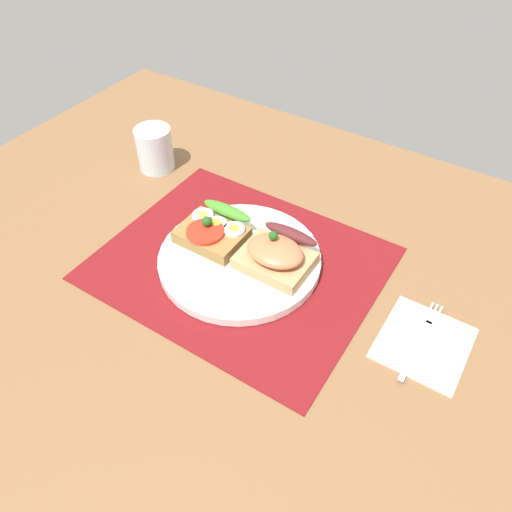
{
  "coord_description": "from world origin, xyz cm",
  "views": [
    {
      "loc": [
        31.53,
        -44.62,
        55.61
      ],
      "look_at": [
        3.0,
        0.0,
        3.27
      ],
      "focal_mm": 35.0,
      "sensor_mm": 36.0,
      "label": 1
    }
  ],
  "objects_px": {
    "fork": "(422,338)",
    "drinking_glass": "(155,149)",
    "plate": "(240,259)",
    "sandwich_egg_tomato": "(214,230)",
    "sandwich_salmon": "(277,254)",
    "napkin": "(424,342)"
  },
  "relations": [
    {
      "from": "napkin",
      "to": "sandwich_egg_tomato",
      "type": "bearing_deg",
      "value": 179.3
    },
    {
      "from": "plate",
      "to": "sandwich_egg_tomato",
      "type": "relative_size",
      "value": 2.46
    },
    {
      "from": "fork",
      "to": "drinking_glass",
      "type": "xyz_separation_m",
      "value": [
        -0.57,
        0.12,
        0.03
      ]
    },
    {
      "from": "fork",
      "to": "drinking_glass",
      "type": "distance_m",
      "value": 0.58
    },
    {
      "from": "plate",
      "to": "sandwich_egg_tomato",
      "type": "distance_m",
      "value": 0.06
    },
    {
      "from": "plate",
      "to": "drinking_glass",
      "type": "bearing_deg",
      "value": 154.75
    },
    {
      "from": "plate",
      "to": "fork",
      "type": "distance_m",
      "value": 0.29
    },
    {
      "from": "sandwich_egg_tomato",
      "to": "drinking_glass",
      "type": "xyz_separation_m",
      "value": [
        -0.22,
        0.12,
        0.01
      ]
    },
    {
      "from": "sandwich_salmon",
      "to": "fork",
      "type": "distance_m",
      "value": 0.23
    },
    {
      "from": "plate",
      "to": "fork",
      "type": "relative_size",
      "value": 1.72
    },
    {
      "from": "sandwich_salmon",
      "to": "drinking_glass",
      "type": "relative_size",
      "value": 1.3
    },
    {
      "from": "plate",
      "to": "fork",
      "type": "height_order",
      "value": "plate"
    },
    {
      "from": "plate",
      "to": "drinking_glass",
      "type": "relative_size",
      "value": 3.07
    },
    {
      "from": "sandwich_egg_tomato",
      "to": "drinking_glass",
      "type": "bearing_deg",
      "value": 151.84
    },
    {
      "from": "sandwich_egg_tomato",
      "to": "drinking_glass",
      "type": "height_order",
      "value": "drinking_glass"
    },
    {
      "from": "napkin",
      "to": "drinking_glass",
      "type": "bearing_deg",
      "value": 167.79
    },
    {
      "from": "sandwich_egg_tomato",
      "to": "fork",
      "type": "height_order",
      "value": "sandwich_egg_tomato"
    },
    {
      "from": "napkin",
      "to": "fork",
      "type": "bearing_deg",
      "value": 165.83
    },
    {
      "from": "fork",
      "to": "sandwich_salmon",
      "type": "bearing_deg",
      "value": 178.49
    },
    {
      "from": "sandwich_salmon",
      "to": "fork",
      "type": "height_order",
      "value": "sandwich_salmon"
    },
    {
      "from": "sandwich_egg_tomato",
      "to": "fork",
      "type": "xyz_separation_m",
      "value": [
        0.34,
        -0.0,
        -0.03
      ]
    },
    {
      "from": "sandwich_egg_tomato",
      "to": "sandwich_salmon",
      "type": "height_order",
      "value": "sandwich_salmon"
    }
  ]
}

